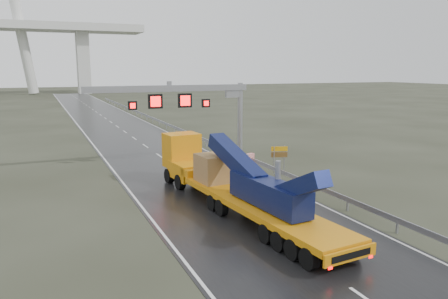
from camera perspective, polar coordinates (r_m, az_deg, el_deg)
name	(u,v)px	position (r m, az deg, el deg)	size (l,w,h in m)	color
ground	(267,231)	(23.78, 5.65, -10.51)	(400.00, 400.00, 0.00)	#2A2C1F
road	(125,132)	(60.96, -12.80, 2.25)	(11.00, 200.00, 0.02)	black
guardrail	(191,134)	(52.79, -4.28, 1.99)	(0.20, 140.00, 1.40)	#94959C
sign_gantry	(192,101)	(39.66, -4.17, 6.31)	(14.90, 1.20, 7.42)	silver
heavy_haul_truck	(224,178)	(27.66, 0.00, -3.69)	(4.46, 19.07, 4.44)	#CB7E0B
exit_sign_pair	(279,154)	(35.88, 7.23, -0.62)	(1.31, 0.47, 2.32)	gray
striped_barrier	(250,160)	(38.21, 3.43, -1.43)	(0.72, 0.39, 1.22)	red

